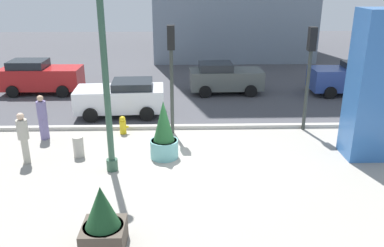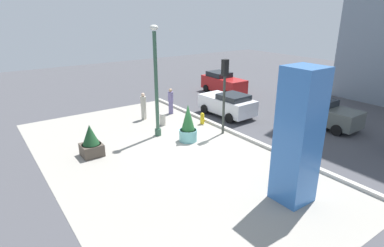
# 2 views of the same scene
# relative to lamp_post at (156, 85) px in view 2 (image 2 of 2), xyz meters

# --- Properties ---
(ground_plane) EXTENTS (60.00, 60.00, 0.00)m
(ground_plane) POSITION_rel_lamp_post_xyz_m (2.49, 4.61, -2.96)
(ground_plane) COLOR #47474C
(plaza_pavement) EXTENTS (18.00, 10.00, 0.02)m
(plaza_pavement) POSITION_rel_lamp_post_xyz_m (2.49, -1.39, -2.96)
(plaza_pavement) COLOR #9E998E
(plaza_pavement) RESTS_ON ground_plane
(curb_strip) EXTENTS (18.00, 0.24, 0.16)m
(curb_strip) POSITION_rel_lamp_post_xyz_m (2.49, 3.73, -2.88)
(curb_strip) COLOR #B7B2A8
(curb_strip) RESTS_ON ground_plane
(lamp_post) EXTENTS (0.44, 0.44, 6.07)m
(lamp_post) POSITION_rel_lamp_post_xyz_m (0.00, 0.00, 0.00)
(lamp_post) COLOR #335642
(lamp_post) RESTS_ON ground_plane
(art_pillar_blue) EXTENTS (1.25, 1.25, 5.04)m
(art_pillar_blue) POSITION_rel_lamp_post_xyz_m (8.57, 0.92, -0.44)
(art_pillar_blue) COLOR #3870BC
(art_pillar_blue) RESTS_ON ground_plane
(potted_plant_near_right) EXTENTS (0.98, 0.98, 1.61)m
(potted_plant_near_right) POSITION_rel_lamp_post_xyz_m (0.45, -3.97, -2.23)
(potted_plant_near_right) COLOR #4C4238
(potted_plant_near_right) RESTS_ON ground_plane
(potted_plant_near_left) EXTENTS (0.97, 0.97, 2.07)m
(potted_plant_near_left) POSITION_rel_lamp_post_xyz_m (1.66, 0.94, -2.06)
(potted_plant_near_left) COLOR #6BB2B2
(potted_plant_near_left) RESTS_ON ground_plane
(fire_hydrant) EXTENTS (0.36, 0.26, 0.75)m
(fire_hydrant) POSITION_rel_lamp_post_xyz_m (-0.08, 3.23, -2.59)
(fire_hydrant) COLOR gold
(fire_hydrant) RESTS_ON ground_plane
(concrete_bollard) EXTENTS (0.36, 0.36, 0.75)m
(concrete_bollard) POSITION_rel_lamp_post_xyz_m (-1.34, 1.09, -2.58)
(concrete_bollard) COLOR #B2ADA3
(concrete_bollard) RESTS_ON ground_plane
(traffic_light_far_side) EXTENTS (0.28, 0.42, 4.16)m
(traffic_light_far_side) POSITION_rel_lamp_post_xyz_m (7.29, 3.50, -0.13)
(traffic_light_far_side) COLOR #333833
(traffic_light_far_side) RESTS_ON ground_plane
(traffic_light_corner) EXTENTS (0.28, 0.42, 4.28)m
(traffic_light_corner) POSITION_rel_lamp_post_xyz_m (1.90, 3.23, -0.07)
(traffic_light_corner) COLOR #333833
(traffic_light_corner) RESTS_ON ground_plane
(car_curb_east) EXTENTS (4.00, 2.20, 1.59)m
(car_curb_east) POSITION_rel_lamp_post_xyz_m (-0.44, 5.62, -2.14)
(car_curb_east) COLOR silver
(car_curb_east) RESTS_ON ground_plane
(car_curb_west) EXTENTS (3.90, 2.04, 1.65)m
(car_curb_west) POSITION_rel_lamp_post_xyz_m (4.61, 9.12, -2.12)
(car_curb_west) COLOR #565B56
(car_curb_west) RESTS_ON ground_plane
(car_intersection) EXTENTS (4.19, 1.97, 1.79)m
(car_intersection) POSITION_rel_lamp_post_xyz_m (-5.28, 9.37, -2.05)
(car_intersection) COLOR red
(car_intersection) RESTS_ON ground_plane
(pedestrian_crossing) EXTENTS (0.49, 0.49, 1.79)m
(pedestrian_crossing) POSITION_rel_lamp_post_xyz_m (-2.99, 0.64, -1.95)
(pedestrian_crossing) COLOR #B2AD9E
(pedestrian_crossing) RESTS_ON ground_plane
(pedestrian_by_curb) EXTENTS (0.47, 0.47, 1.78)m
(pedestrian_by_curb) POSITION_rel_lamp_post_xyz_m (-3.04, 2.74, -1.96)
(pedestrian_by_curb) COLOR slate
(pedestrian_by_curb) RESTS_ON ground_plane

